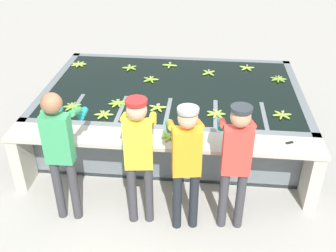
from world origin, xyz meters
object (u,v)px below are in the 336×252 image
(banana_bunch_floating_3, at_px, (247,68))
(banana_bunch_floating_10, at_px, (151,79))
(banana_bunch_floating_4, at_px, (278,79))
(banana_bunch_floating_7, at_px, (282,115))
(banana_bunch_floating_6, at_px, (79,64))
(banana_bunch_floating_12, at_px, (157,108))
(worker_0, at_px, (60,146))
(banana_bunch_floating_8, at_px, (51,102))
(banana_bunch_floating_13, at_px, (130,68))
(banana_bunch_floating_9, at_px, (72,107))
(worker_2, at_px, (186,158))
(worker_1, at_px, (139,150))
(knife_0, at_px, (294,142))
(banana_bunch_floating_1, at_px, (118,103))
(worker_3, at_px, (236,157))
(banana_bunch_floating_0, at_px, (209,73))
(banana_bunch_ledge_0, at_px, (171,137))
(banana_bunch_floating_11, at_px, (104,115))
(banana_bunch_floating_5, at_px, (170,65))
(banana_bunch_floating_2, at_px, (216,114))

(banana_bunch_floating_3, xyz_separation_m, banana_bunch_floating_10, (-1.63, -0.66, 0.00))
(banana_bunch_floating_4, relative_size, banana_bunch_floating_7, 1.00)
(banana_bunch_floating_6, distance_m, banana_bunch_floating_12, 2.20)
(worker_0, relative_size, banana_bunch_floating_8, 6.24)
(banana_bunch_floating_8, bearing_deg, banana_bunch_floating_13, 56.44)
(banana_bunch_floating_9, xyz_separation_m, banana_bunch_floating_10, (1.00, 1.06, 0.00))
(banana_bunch_floating_8, bearing_deg, banana_bunch_floating_9, -17.31)
(worker_2, bearing_deg, worker_0, 179.36)
(worker_1, distance_m, knife_0, 1.98)
(knife_0, bearing_deg, banana_bunch_floating_1, 162.04)
(worker_3, distance_m, banana_bunch_floating_0, 2.67)
(banana_bunch_floating_10, relative_size, banana_bunch_ledge_0, 0.98)
(banana_bunch_floating_11, bearing_deg, knife_0, -9.57)
(worker_0, height_order, banana_bunch_floating_8, worker_0)
(banana_bunch_floating_4, distance_m, banana_bunch_floating_13, 2.56)
(banana_bunch_floating_0, bearing_deg, banana_bunch_floating_13, 176.47)
(banana_bunch_floating_13, distance_m, knife_0, 3.28)
(banana_bunch_floating_4, distance_m, banana_bunch_floating_10, 2.13)
(worker_3, bearing_deg, banana_bunch_floating_9, 152.03)
(worker_1, distance_m, banana_bunch_floating_5, 2.94)
(banana_bunch_floating_1, xyz_separation_m, banana_bunch_floating_10, (0.37, 0.89, 0.00))
(banana_bunch_floating_2, distance_m, knife_0, 1.16)
(worker_2, distance_m, banana_bunch_floating_8, 2.52)
(banana_bunch_floating_1, relative_size, banana_bunch_ledge_0, 1.00)
(banana_bunch_floating_1, xyz_separation_m, banana_bunch_floating_11, (-0.12, -0.36, 0.00))
(worker_3, height_order, banana_bunch_floating_9, worker_3)
(banana_bunch_floating_0, relative_size, banana_bunch_floating_5, 0.83)
(worker_0, height_order, banana_bunch_ledge_0, worker_0)
(worker_0, height_order, banana_bunch_floating_4, worker_0)
(banana_bunch_floating_1, bearing_deg, banana_bunch_floating_0, 43.54)
(worker_2, xyz_separation_m, banana_bunch_floating_0, (0.22, 2.71, -0.13))
(worker_3, bearing_deg, banana_bunch_floating_5, 109.48)
(banana_bunch_floating_11, distance_m, banana_bunch_floating_13, 1.70)
(banana_bunch_ledge_0, bearing_deg, banana_bunch_floating_2, 49.30)
(banana_bunch_floating_0, relative_size, banana_bunch_floating_2, 0.83)
(knife_0, bearing_deg, banana_bunch_floating_2, 148.00)
(banana_bunch_floating_13, bearing_deg, banana_bunch_floating_1, -87.17)
(worker_2, distance_m, banana_bunch_floating_9, 2.16)
(banana_bunch_floating_6, relative_size, banana_bunch_floating_9, 1.00)
(banana_bunch_floating_1, xyz_separation_m, banana_bunch_floating_8, (-1.00, -0.06, 0.00))
(worker_1, bearing_deg, banana_bunch_floating_1, 111.53)
(banana_bunch_floating_0, height_order, banana_bunch_floating_10, same)
(worker_3, height_order, banana_bunch_ledge_0, worker_3)
(banana_bunch_floating_2, bearing_deg, worker_2, -104.97)
(banana_bunch_floating_1, height_order, banana_bunch_floating_13, same)
(banana_bunch_floating_1, xyz_separation_m, banana_bunch_floating_2, (1.44, -0.17, 0.00))
(banana_bunch_floating_8, height_order, banana_bunch_floating_9, same)
(worker_1, height_order, worker_2, worker_1)
(banana_bunch_floating_4, distance_m, banana_bunch_floating_9, 3.38)
(banana_bunch_floating_5, distance_m, banana_bunch_floating_9, 2.12)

